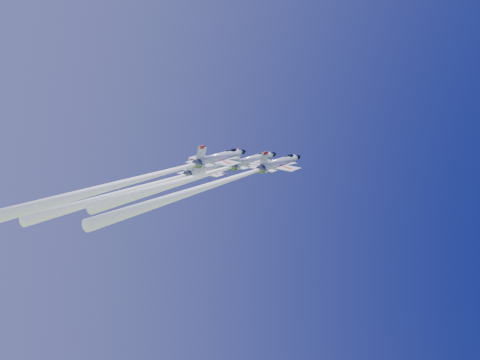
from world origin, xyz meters
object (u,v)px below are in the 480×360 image
jet_left (155,184)px  jet_right (225,181)px  jet_lead (208,174)px  jet_slot (151,176)px

jet_left → jet_right: bearing=-10.0°
jet_lead → jet_left: bearing=-134.9°
jet_lead → jet_slot: 16.02m
jet_left → jet_slot: (-4.67, -10.65, -1.43)m
jet_lead → jet_slot: (-13.19, -8.32, -3.70)m
jet_left → jet_lead: bearing=45.1°
jet_lead → jet_left: (-8.52, 2.34, -2.26)m
jet_lead → jet_slot: size_ratio=0.94×
jet_lead → jet_left: size_ratio=1.04×
jet_right → jet_slot: size_ratio=0.93×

